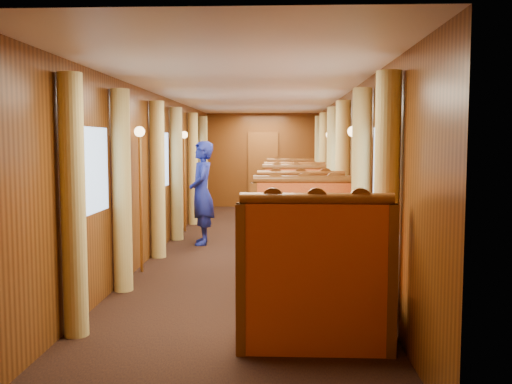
# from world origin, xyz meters

# --- Properties ---
(floor) EXTENTS (3.00, 12.00, 0.01)m
(floor) POSITION_xyz_m (0.00, 0.00, 0.00)
(floor) COLOR black
(floor) RESTS_ON ground
(ceiling) EXTENTS (3.00, 12.00, 0.01)m
(ceiling) POSITION_xyz_m (0.00, 0.00, 2.50)
(ceiling) COLOR silver
(ceiling) RESTS_ON wall_left
(wall_far) EXTENTS (3.00, 0.01, 2.50)m
(wall_far) POSITION_xyz_m (0.00, 6.00, 1.25)
(wall_far) COLOR brown
(wall_far) RESTS_ON floor
(wall_near) EXTENTS (3.00, 0.01, 2.50)m
(wall_near) POSITION_xyz_m (0.00, -6.00, 1.25)
(wall_near) COLOR brown
(wall_near) RESTS_ON floor
(wall_left) EXTENTS (0.01, 12.00, 2.50)m
(wall_left) POSITION_xyz_m (-1.50, 0.00, 1.25)
(wall_left) COLOR brown
(wall_left) RESTS_ON floor
(wall_right) EXTENTS (0.01, 12.00, 2.50)m
(wall_right) POSITION_xyz_m (1.50, 0.00, 1.25)
(wall_right) COLOR brown
(wall_right) RESTS_ON floor
(doorway_far) EXTENTS (0.80, 0.04, 2.00)m
(doorway_far) POSITION_xyz_m (0.00, 5.97, 1.00)
(doorway_far) COLOR brown
(doorway_far) RESTS_ON floor
(table_near) EXTENTS (1.05, 0.72, 0.75)m
(table_near) POSITION_xyz_m (0.75, -3.50, 0.38)
(table_near) COLOR white
(table_near) RESTS_ON floor
(banquette_near_fwd) EXTENTS (1.30, 0.55, 1.34)m
(banquette_near_fwd) POSITION_xyz_m (0.75, -4.51, 0.42)
(banquette_near_fwd) COLOR #B12913
(banquette_near_fwd) RESTS_ON floor
(banquette_near_aft) EXTENTS (1.30, 0.55, 1.34)m
(banquette_near_aft) POSITION_xyz_m (0.75, -2.49, 0.42)
(banquette_near_aft) COLOR #B12913
(banquette_near_aft) RESTS_ON floor
(table_mid) EXTENTS (1.05, 0.72, 0.75)m
(table_mid) POSITION_xyz_m (0.75, 0.00, 0.38)
(table_mid) COLOR white
(table_mid) RESTS_ON floor
(banquette_mid_fwd) EXTENTS (1.30, 0.55, 1.34)m
(banquette_mid_fwd) POSITION_xyz_m (0.75, -1.01, 0.42)
(banquette_mid_fwd) COLOR #B12913
(banquette_mid_fwd) RESTS_ON floor
(banquette_mid_aft) EXTENTS (1.30, 0.55, 1.34)m
(banquette_mid_aft) POSITION_xyz_m (0.75, 1.01, 0.42)
(banquette_mid_aft) COLOR #B12913
(banquette_mid_aft) RESTS_ON floor
(table_far) EXTENTS (1.05, 0.72, 0.75)m
(table_far) POSITION_xyz_m (0.75, 3.50, 0.38)
(table_far) COLOR white
(table_far) RESTS_ON floor
(banquette_far_fwd) EXTENTS (1.30, 0.55, 1.34)m
(banquette_far_fwd) POSITION_xyz_m (0.75, 2.49, 0.42)
(banquette_far_fwd) COLOR #B12913
(banquette_far_fwd) RESTS_ON floor
(banquette_far_aft) EXTENTS (1.30, 0.55, 1.34)m
(banquette_far_aft) POSITION_xyz_m (0.75, 4.51, 0.42)
(banquette_far_aft) COLOR #B12913
(banquette_far_aft) RESTS_ON floor
(tea_tray) EXTENTS (0.34, 0.27, 0.01)m
(tea_tray) POSITION_xyz_m (0.68, -3.54, 0.76)
(tea_tray) COLOR silver
(tea_tray) RESTS_ON table_near
(teapot_left) EXTENTS (0.17, 0.13, 0.13)m
(teapot_left) POSITION_xyz_m (0.54, -3.58, 0.82)
(teapot_left) COLOR silver
(teapot_left) RESTS_ON tea_tray
(teapot_right) EXTENTS (0.17, 0.14, 0.12)m
(teapot_right) POSITION_xyz_m (0.73, -3.65, 0.81)
(teapot_right) COLOR silver
(teapot_right) RESTS_ON tea_tray
(teapot_back) EXTENTS (0.19, 0.17, 0.13)m
(teapot_back) POSITION_xyz_m (0.65, -3.46, 0.81)
(teapot_back) COLOR silver
(teapot_back) RESTS_ON tea_tray
(fruit_plate) EXTENTS (0.24, 0.24, 0.05)m
(fruit_plate) POSITION_xyz_m (1.03, -3.65, 0.77)
(fruit_plate) COLOR white
(fruit_plate) RESTS_ON table_near
(cup_inboard) EXTENTS (0.08, 0.08, 0.26)m
(cup_inboard) POSITION_xyz_m (0.34, -3.38, 0.86)
(cup_inboard) COLOR white
(cup_inboard) RESTS_ON table_near
(cup_outboard) EXTENTS (0.08, 0.08, 0.26)m
(cup_outboard) POSITION_xyz_m (0.41, -3.29, 0.86)
(cup_outboard) COLOR white
(cup_outboard) RESTS_ON table_near
(rose_vase_mid) EXTENTS (0.06, 0.06, 0.36)m
(rose_vase_mid) POSITION_xyz_m (0.72, 0.01, 0.93)
(rose_vase_mid) COLOR silver
(rose_vase_mid) RESTS_ON table_mid
(rose_vase_far) EXTENTS (0.06, 0.06, 0.36)m
(rose_vase_far) POSITION_xyz_m (0.75, 3.49, 0.93)
(rose_vase_far) COLOR silver
(rose_vase_far) RESTS_ON table_far
(window_left_near) EXTENTS (0.01, 1.20, 0.90)m
(window_left_near) POSITION_xyz_m (-1.49, -3.50, 1.45)
(window_left_near) COLOR #89ADDB
(window_left_near) RESTS_ON wall_left
(curtain_left_near_a) EXTENTS (0.22, 0.22, 2.35)m
(curtain_left_near_a) POSITION_xyz_m (-1.38, -4.28, 1.18)
(curtain_left_near_a) COLOR tan
(curtain_left_near_a) RESTS_ON floor
(curtain_left_near_b) EXTENTS (0.22, 0.22, 2.35)m
(curtain_left_near_b) POSITION_xyz_m (-1.38, -2.72, 1.18)
(curtain_left_near_b) COLOR tan
(curtain_left_near_b) RESTS_ON floor
(window_right_near) EXTENTS (0.01, 1.20, 0.90)m
(window_right_near) POSITION_xyz_m (1.49, -3.50, 1.45)
(window_right_near) COLOR #89ADDB
(window_right_near) RESTS_ON wall_right
(curtain_right_near_a) EXTENTS (0.22, 0.22, 2.35)m
(curtain_right_near_a) POSITION_xyz_m (1.38, -4.28, 1.18)
(curtain_right_near_a) COLOR tan
(curtain_right_near_a) RESTS_ON floor
(curtain_right_near_b) EXTENTS (0.22, 0.22, 2.35)m
(curtain_right_near_b) POSITION_xyz_m (1.38, -2.72, 1.18)
(curtain_right_near_b) COLOR tan
(curtain_right_near_b) RESTS_ON floor
(window_left_mid) EXTENTS (0.01, 1.20, 0.90)m
(window_left_mid) POSITION_xyz_m (-1.49, 0.00, 1.45)
(window_left_mid) COLOR #89ADDB
(window_left_mid) RESTS_ON wall_left
(curtain_left_mid_a) EXTENTS (0.22, 0.22, 2.35)m
(curtain_left_mid_a) POSITION_xyz_m (-1.38, -0.78, 1.18)
(curtain_left_mid_a) COLOR tan
(curtain_left_mid_a) RESTS_ON floor
(curtain_left_mid_b) EXTENTS (0.22, 0.22, 2.35)m
(curtain_left_mid_b) POSITION_xyz_m (-1.38, 0.78, 1.18)
(curtain_left_mid_b) COLOR tan
(curtain_left_mid_b) RESTS_ON floor
(window_right_mid) EXTENTS (0.01, 1.20, 0.90)m
(window_right_mid) POSITION_xyz_m (1.49, 0.00, 1.45)
(window_right_mid) COLOR #89ADDB
(window_right_mid) RESTS_ON wall_right
(curtain_right_mid_a) EXTENTS (0.22, 0.22, 2.35)m
(curtain_right_mid_a) POSITION_xyz_m (1.38, -0.78, 1.18)
(curtain_right_mid_a) COLOR tan
(curtain_right_mid_a) RESTS_ON floor
(curtain_right_mid_b) EXTENTS (0.22, 0.22, 2.35)m
(curtain_right_mid_b) POSITION_xyz_m (1.38, 0.78, 1.18)
(curtain_right_mid_b) COLOR tan
(curtain_right_mid_b) RESTS_ON floor
(window_left_far) EXTENTS (0.01, 1.20, 0.90)m
(window_left_far) POSITION_xyz_m (-1.49, 3.50, 1.45)
(window_left_far) COLOR #89ADDB
(window_left_far) RESTS_ON wall_left
(curtain_left_far_a) EXTENTS (0.22, 0.22, 2.35)m
(curtain_left_far_a) POSITION_xyz_m (-1.38, 2.72, 1.18)
(curtain_left_far_a) COLOR tan
(curtain_left_far_a) RESTS_ON floor
(curtain_left_far_b) EXTENTS (0.22, 0.22, 2.35)m
(curtain_left_far_b) POSITION_xyz_m (-1.38, 4.28, 1.18)
(curtain_left_far_b) COLOR tan
(curtain_left_far_b) RESTS_ON floor
(window_right_far) EXTENTS (0.01, 1.20, 0.90)m
(window_right_far) POSITION_xyz_m (1.49, 3.50, 1.45)
(window_right_far) COLOR #89ADDB
(window_right_far) RESTS_ON wall_right
(curtain_right_far_a) EXTENTS (0.22, 0.22, 2.35)m
(curtain_right_far_a) POSITION_xyz_m (1.38, 2.72, 1.18)
(curtain_right_far_a) COLOR tan
(curtain_right_far_a) RESTS_ON floor
(curtain_right_far_b) EXTENTS (0.22, 0.22, 2.35)m
(curtain_right_far_b) POSITION_xyz_m (1.38, 4.28, 1.18)
(curtain_right_far_b) COLOR tan
(curtain_right_far_b) RESTS_ON floor
(sconce_left_fore) EXTENTS (0.14, 0.14, 1.95)m
(sconce_left_fore) POSITION_xyz_m (-1.40, -1.75, 1.38)
(sconce_left_fore) COLOR #BF8C3F
(sconce_left_fore) RESTS_ON floor
(sconce_right_fore) EXTENTS (0.14, 0.14, 1.95)m
(sconce_right_fore) POSITION_xyz_m (1.40, -1.75, 1.38)
(sconce_right_fore) COLOR #BF8C3F
(sconce_right_fore) RESTS_ON floor
(sconce_left_aft) EXTENTS (0.14, 0.14, 1.95)m
(sconce_left_aft) POSITION_xyz_m (-1.40, 1.75, 1.38)
(sconce_left_aft) COLOR #BF8C3F
(sconce_left_aft) RESTS_ON floor
(sconce_right_aft) EXTENTS (0.14, 0.14, 1.95)m
(sconce_right_aft) POSITION_xyz_m (1.40, 1.75, 1.38)
(sconce_right_aft) COLOR #BF8C3F
(sconce_right_aft) RESTS_ON floor
(steward) EXTENTS (0.52, 0.70, 1.76)m
(steward) POSITION_xyz_m (-0.87, 0.36, 0.88)
(steward) COLOR navy
(steward) RESTS_ON floor
(passenger) EXTENTS (0.40, 0.44, 0.76)m
(passenger) POSITION_xyz_m (0.75, 0.76, 0.74)
(passenger) COLOR beige
(passenger) RESTS_ON banquette_mid_aft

